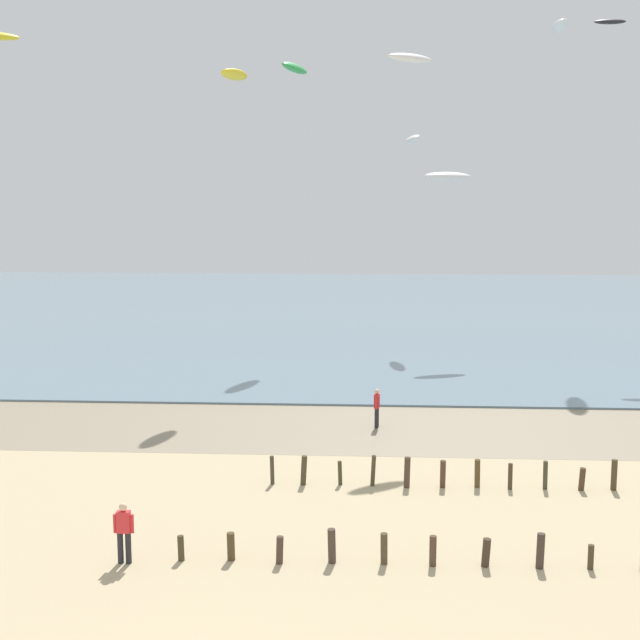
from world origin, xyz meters
TOP-DOWN VIEW (x-y plane):
  - wet_sand_strip at (0.00, 21.54)m, footprint 120.00×7.87m
  - sea at (0.00, 60.47)m, footprint 160.00×70.00m
  - groyne_mid at (5.27, 7.98)m, footprint 14.07×0.34m
  - groyne_far at (6.77, 14.28)m, footprint 11.91×0.36m
  - person_nearest_camera at (-2.71, 7.66)m, footprint 0.57×0.22m
  - person_by_waterline at (4.30, 21.80)m, footprint 0.27×0.56m
  - kite_aloft_0 at (19.16, 42.87)m, footprint 2.02×0.77m
  - kite_aloft_3 at (-1.01, 42.68)m, footprint 2.24×3.60m
  - kite_aloft_4 at (6.88, 45.17)m, footprint 1.38×3.02m
  - kite_aloft_7 at (-3.27, 31.80)m, footprint 1.71×2.92m
  - kite_aloft_8 at (5.73, 26.34)m, footprint 2.52×2.10m
  - kite_aloft_10 at (15.71, 41.37)m, footprint 1.70×3.33m
  - kite_aloft_11 at (8.88, 40.47)m, footprint 3.32×2.11m

SIDE VIEW (x-z plane):
  - wet_sand_strip at x=0.00m, z-range 0.00..0.01m
  - sea at x=0.00m, z-range 0.00..0.10m
  - groyne_mid at x=5.27m, z-range -0.08..0.90m
  - groyne_far at x=6.77m, z-range -0.05..1.04m
  - person_nearest_camera at x=-2.71m, z-range 0.06..1.77m
  - person_by_waterline at x=4.30m, z-range 0.06..1.77m
  - kite_aloft_11 at x=8.88m, z-range 10.87..11.61m
  - kite_aloft_4 at x=6.88m, z-range 13.46..14.26m
  - kite_aloft_8 at x=5.73m, z-range 15.96..16.54m
  - kite_aloft_7 at x=-3.27m, z-range 16.00..16.70m
  - kite_aloft_3 at x=-1.01m, z-range 17.80..18.75m
  - kite_aloft_10 at x=15.71m, z-range 20.07..20.90m
  - kite_aloft_0 at x=19.16m, z-range 20.74..21.25m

